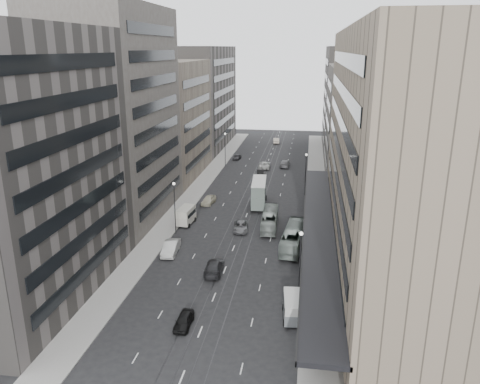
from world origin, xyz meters
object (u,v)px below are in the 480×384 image
Objects in this scene: panel_van at (186,215)px; sedan_0 at (184,320)px; bus_far at (270,219)px; pedestrian at (304,341)px; double_decker at (259,192)px; sedan_2 at (241,226)px; bus_near at (294,237)px; vw_microbus at (293,307)px; sedan_1 at (171,248)px.

panel_van is 29.48m from sedan_0.
bus_far is 5.84× the size of pedestrian.
sedan_2 is at bearing -100.58° from double_decker.
panel_van is (-17.70, 6.72, 0.02)m from bus_near.
bus_far is at bearing 77.74° from sedan_0.
double_decker is at bearing -86.37° from pedestrian.
vw_microbus reaches higher than pedestrian.
vw_microbus reaches higher than sedan_2.
vw_microbus is 25.68m from sedan_2.
bus_near is 19.14m from double_decker.
bus_far is 2.53× the size of sedan_0.
bus_near reaches higher than sedan_0.
panel_van is 0.98× the size of sedan_2.
vw_microbus is 1.00× the size of sedan_2.
bus_far is 13.65m from panel_van.
bus_near is at bearing -39.35° from sedan_2.
sedan_0 is (-11.08, -3.17, -0.73)m from vw_microbus.
vw_microbus is at bearing 15.97° from sedan_0.
sedan_0 is at bearing -101.21° from sedan_2.
bus_far is at bearing 95.36° from vw_microbus.
sedan_0 is at bearing 76.09° from bus_far.
double_decker is 1.85× the size of sedan_2.
double_decker is 15.42m from panel_van.
panel_van is at bearing 0.50° from bus_far.
sedan_1 is at bearing -54.27° from pedestrian.
bus_near is at bearing -15.72° from panel_van.
panel_van is (-18.40, 25.37, 0.17)m from vw_microbus.
sedan_0 is 18.31m from sedan_1.
sedan_2 is at bearing 46.24° from sedan_1.
bus_far is at bearing 7.22° from panel_van.
panel_van is at bearing 104.39° from sedan_0.
sedan_2 is (-1.47, -12.45, -1.90)m from double_decker.
bus_near is 24.18m from pedestrian.
sedan_0 is (-3.38, -39.60, -1.89)m from double_decker.
bus_near is 2.11× the size of sedan_1.
bus_near is 10.05m from sedan_2.
sedan_0 is 2.31× the size of pedestrian.
bus_far reaches higher than pedestrian.
panel_van is at bearing 90.33° from sedan_1.
bus_far is at bearing -87.55° from pedestrian.
vw_microbus is 31.34m from panel_van.
bus_far is 17.52m from sedan_1.
sedan_1 is (-12.81, -11.93, -0.51)m from bus_far.
pedestrian is at bearing 99.31° from bus_far.
bus_far is 31.91m from pedestrian.
sedan_2 is 2.82× the size of pedestrian.
bus_far is 11.02m from double_decker.
sedan_2 is (-8.47, 5.33, -0.87)m from bus_near.
pedestrian is (1.30, -5.44, -0.39)m from vw_microbus.
panel_van is 11.48m from sedan_1.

